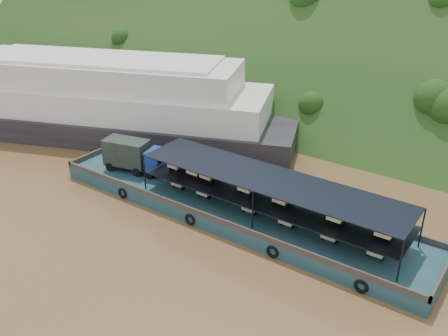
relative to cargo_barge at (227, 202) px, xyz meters
The scene contains 4 objects.
ground 1.65m from the cargo_barge, 71.60° to the right, with size 160.00×160.00×0.00m, color brown.
hillside 34.84m from the cargo_barge, 89.35° to the left, with size 140.00×28.00×28.00m, color #173613.
cargo_barge is the anchor object (origin of this frame).
passenger_ferry 24.11m from the cargo_barge, 162.54° to the left, with size 46.89×27.68×9.30m.
Camera 1 is at (21.28, -29.90, 22.71)m, focal length 40.00 mm.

